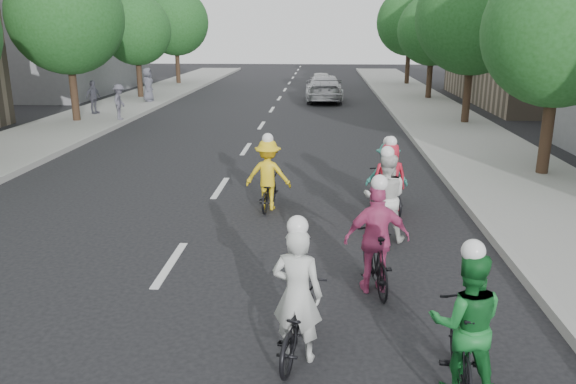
# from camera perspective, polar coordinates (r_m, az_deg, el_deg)

# --- Properties ---
(ground) EXTENTS (120.00, 120.00, 0.00)m
(ground) POSITION_cam_1_polar(r_m,az_deg,el_deg) (10.24, -11.88, -7.20)
(ground) COLOR black
(ground) RESTS_ON ground
(sidewalk_left) EXTENTS (4.00, 80.00, 0.15)m
(sidewalk_left) POSITION_cam_1_polar(r_m,az_deg,el_deg) (22.17, -25.30, 4.43)
(sidewalk_left) COLOR gray
(sidewalk_left) RESTS_ON ground
(curb_left) EXTENTS (0.18, 80.00, 0.18)m
(curb_left) POSITION_cam_1_polar(r_m,az_deg,el_deg) (21.30, -20.69, 4.55)
(curb_left) COLOR #999993
(curb_left) RESTS_ON ground
(sidewalk_right) EXTENTS (4.00, 80.00, 0.15)m
(sidewalk_right) POSITION_cam_1_polar(r_m,az_deg,el_deg) (20.16, 18.92, 4.07)
(sidewalk_right) COLOR gray
(sidewalk_right) RESTS_ON ground
(curb_right) EXTENTS (0.18, 80.00, 0.18)m
(curb_right) POSITION_cam_1_polar(r_m,az_deg,el_deg) (19.73, 13.44, 4.30)
(curb_right) COLOR #999993
(curb_right) RESTS_ON ground
(bldg_sw) EXTENTS (10.00, 14.00, 8.00)m
(bldg_sw) POSITION_cam_1_polar(r_m,az_deg,el_deg) (41.48, -24.00, 14.85)
(bldg_sw) COLOR slate
(bldg_sw) RESTS_ON ground
(bldg_se) EXTENTS (10.00, 14.00, 8.00)m
(bldg_se) POSITION_cam_1_polar(r_m,az_deg,el_deg) (35.63, 26.49, 14.56)
(bldg_se) COLOR gray
(bldg_se) RESTS_ON ground
(tree_l_3) EXTENTS (4.80, 4.80, 6.93)m
(tree_l_3) POSITION_cam_1_polar(r_m,az_deg,el_deg) (26.39, -21.62, 16.23)
(tree_l_3) COLOR black
(tree_l_3) RESTS_ON ground
(tree_l_4) EXTENTS (4.00, 4.00, 5.97)m
(tree_l_4) POSITION_cam_1_polar(r_m,az_deg,el_deg) (34.78, -15.18, 15.59)
(tree_l_4) COLOR black
(tree_l_4) RESTS_ON ground
(tree_l_5) EXTENTS (4.80, 4.80, 6.93)m
(tree_l_5) POSITION_cam_1_polar(r_m,az_deg,el_deg) (43.42, -11.37, 16.57)
(tree_l_5) COLOR black
(tree_l_5) RESTS_ON ground
(tree_r_0) EXTENTS (4.00, 4.00, 5.97)m
(tree_r_0) POSITION_cam_1_polar(r_m,az_deg,el_deg) (16.80, 25.90, 14.50)
(tree_r_0) COLOR black
(tree_r_0) RESTS_ON ground
(tree_r_1) EXTENTS (4.80, 4.80, 6.93)m
(tree_r_1) POSITION_cam_1_polar(r_m,az_deg,el_deg) (25.40, 18.36, 16.57)
(tree_r_1) COLOR black
(tree_r_1) RESTS_ON ground
(tree_r_2) EXTENTS (4.00, 4.00, 5.97)m
(tree_r_2) POSITION_cam_1_polar(r_m,az_deg,el_deg) (34.20, 14.48, 15.64)
(tree_r_2) COLOR black
(tree_r_2) RESTS_ON ground
(tree_r_3) EXTENTS (4.80, 4.80, 6.93)m
(tree_r_3) POSITION_cam_1_polar(r_m,az_deg,el_deg) (43.08, 12.30, 16.52)
(tree_r_3) COLOR black
(tree_r_3) RESTS_ON ground
(cyclist_0) EXTENTS (0.88, 1.54, 1.89)m
(cyclist_0) POSITION_cam_1_polar(r_m,az_deg,el_deg) (11.13, 9.79, -1.37)
(cyclist_0) COLOR black
(cyclist_0) RESTS_ON ground
(cyclist_1) EXTENTS (1.08, 1.67, 1.91)m
(cyclist_1) POSITION_cam_1_polar(r_m,az_deg,el_deg) (8.95, 8.95, -5.67)
(cyclist_1) COLOR black
(cyclist_1) RESTS_ON ground
(cyclist_2) EXTENTS (0.89, 1.75, 1.86)m
(cyclist_2) POSITION_cam_1_polar(r_m,az_deg,el_deg) (6.83, 17.44, -13.58)
(cyclist_2) COLOR black
(cyclist_2) RESTS_ON ground
(cyclist_3) EXTENTS (0.89, 1.74, 1.89)m
(cyclist_3) POSITION_cam_1_polar(r_m,az_deg,el_deg) (7.19, 0.96, -12.04)
(cyclist_3) COLOR black
(cyclist_3) RESTS_ON ground
(cyclist_4) EXTENTS (1.10, 1.56, 1.78)m
(cyclist_4) POSITION_cam_1_polar(r_m,az_deg,el_deg) (12.90, -2.02, 1.17)
(cyclist_4) COLOR black
(cyclist_4) RESTS_ON ground
(cyclist_5) EXTENTS (0.98, 1.48, 1.66)m
(cyclist_5) POSITION_cam_1_polar(r_m,az_deg,el_deg) (13.33, 9.99, 1.32)
(cyclist_5) COLOR black
(cyclist_5) RESTS_ON ground
(cyclist_6) EXTENTS (0.96, 1.86, 1.76)m
(cyclist_6) POSITION_cam_1_polar(r_m,az_deg,el_deg) (12.84, 10.17, 0.60)
(cyclist_6) COLOR black
(cyclist_6) RESTS_ON ground
(follow_car_lead) EXTENTS (2.20, 5.19, 1.50)m
(follow_car_lead) POSITION_cam_1_polar(r_m,az_deg,el_deg) (32.93, 3.67, 10.48)
(follow_car_lead) COLOR silver
(follow_car_lead) RESTS_ON ground
(follow_car_trail) EXTENTS (1.61, 3.69, 1.24)m
(follow_car_trail) POSITION_cam_1_polar(r_m,az_deg,el_deg) (39.36, 3.36, 11.23)
(follow_car_trail) COLOR silver
(follow_car_trail) RESTS_ON ground
(spectator_0) EXTENTS (0.65, 1.05, 1.55)m
(spectator_0) POSITION_cam_1_polar(r_m,az_deg,el_deg) (26.17, -16.74, 8.76)
(spectator_0) COLOR #575563
(spectator_0) RESTS_ON sidewalk_left
(spectator_1) EXTENTS (0.66, 0.99, 1.55)m
(spectator_1) POSITION_cam_1_polar(r_m,az_deg,el_deg) (28.41, -19.18, 9.09)
(spectator_1) COLOR #545462
(spectator_1) RESTS_ON sidewalk_left
(spectator_2) EXTENTS (0.59, 0.90, 1.83)m
(spectator_2) POSITION_cam_1_polar(r_m,az_deg,el_deg) (32.53, -14.05, 10.53)
(spectator_2) COLOR #555663
(spectator_2) RESTS_ON sidewalk_left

